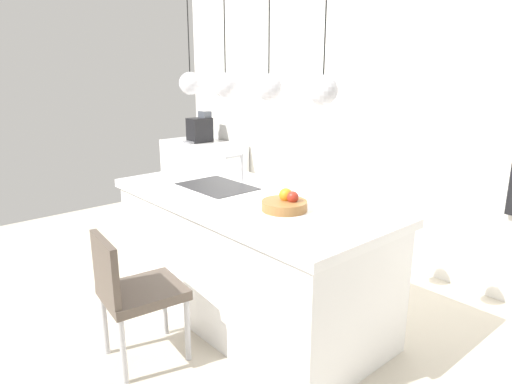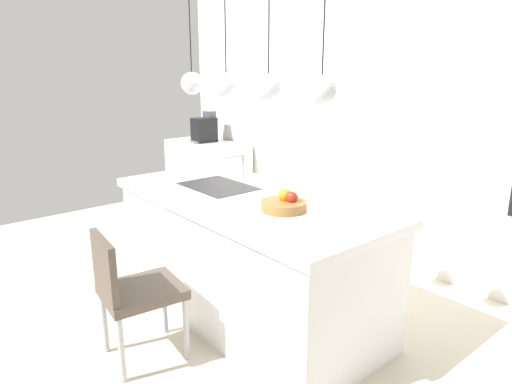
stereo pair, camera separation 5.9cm
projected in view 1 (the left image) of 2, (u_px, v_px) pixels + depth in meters
The scene contains 13 objects.
floor at pixel (247, 312), 3.43m from camera, with size 6.60×6.60×0.00m, color beige.
back_wall at pixel (387, 120), 4.12m from camera, with size 6.00×0.10×2.60m, color silver.
kitchen_island at pixel (247, 256), 3.31m from camera, with size 2.13×0.96×0.90m.
sink_basin at pixel (217, 187), 3.44m from camera, with size 0.56×0.40×0.02m, color #2D2D30.
faucet at pixel (239, 164), 3.53m from camera, with size 0.02×0.17×0.22m.
fruit_bowl at pixel (285, 204), 2.87m from camera, with size 0.29×0.29×0.13m.
side_counter at pixel (203, 175), 5.87m from camera, with size 1.10×0.60×0.84m, color white.
coffee_machine at pixel (200, 129), 5.76m from camera, with size 0.20×0.35×0.38m.
chair_near at pixel (133, 290), 2.75m from camera, with size 0.46×0.51×0.84m.
pendant_light_left at pixel (190, 83), 3.47m from camera, with size 0.17×0.17×0.77m.
pendant_light_center_left at pixel (225, 85), 3.15m from camera, with size 0.17×0.17×0.77m.
pendant_light_center_right at pixel (269, 87), 2.83m from camera, with size 0.17×0.17×0.77m.
pendant_light_right at pixel (323, 90), 2.51m from camera, with size 0.17×0.17×0.77m.
Camera 1 is at (2.36, -1.96, 1.78)m, focal length 32.29 mm.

